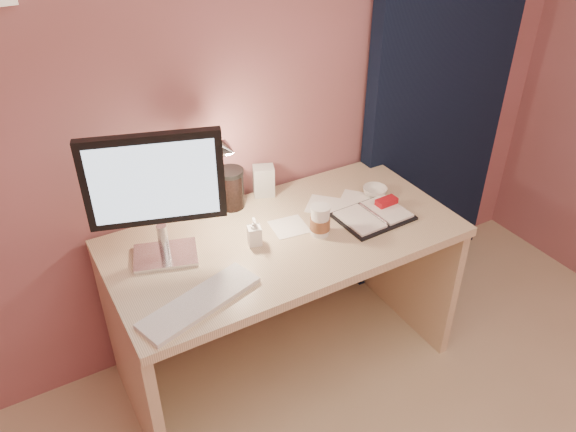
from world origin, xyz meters
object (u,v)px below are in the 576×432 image
planner (374,214)px  dark_jar (231,190)px  lotion_bottle (254,231)px  keyboard (200,302)px  bowl (375,191)px  monitor (156,188)px  desk_lamp (200,176)px  product_box (264,181)px  coffee_cup (320,221)px  desk (276,268)px

planner → dark_jar: dark_jar is taller
lotion_bottle → dark_jar: (0.04, 0.29, 0.02)m
keyboard → dark_jar: (0.35, 0.51, 0.07)m
keyboard → bowl: size_ratio=4.07×
monitor → desk_lamp: bearing=46.0°
monitor → dark_jar: bearing=46.4°
desk_lamp → keyboard: bearing=-138.4°
planner → bowl: bearing=50.0°
keyboard → product_box: (0.52, 0.53, 0.06)m
keyboard → product_box: bearing=28.3°
bowl → coffee_cup: bearing=-160.2°
lotion_bottle → product_box: size_ratio=0.85×
desk → planner: bearing=-21.3°
monitor → planner: size_ratio=1.67×
desk → bowl: bearing=-0.7°
coffee_cup → dark_jar: 0.42m
dark_jar → desk_lamp: bearing=-150.4°
coffee_cup → lotion_bottle: 0.26m
monitor → planner: monitor is taller
desk → lotion_bottle: (-0.13, -0.07, 0.28)m
desk → bowl: size_ratio=12.92×
desk → dark_jar: (-0.09, 0.22, 0.30)m
desk → desk_lamp: bearing=154.0°
desk → monitor: size_ratio=2.75×
monitor → product_box: monitor is taller
coffee_cup → lotion_bottle: size_ratio=1.11×
bowl → desk_lamp: size_ratio=0.28×
keyboard → coffee_cup: size_ratio=3.43×
desk → keyboard: keyboard is taller
dark_jar → desk_lamp: 0.25m
desk → desk_lamp: (-0.26, 0.13, 0.46)m
planner → coffee_cup: (-0.26, 0.01, 0.05)m
lotion_bottle → monitor: bearing=165.0°
desk → monitor: 0.70m
monitor → coffee_cup: (0.58, -0.16, -0.24)m
monitor → desk: bearing=15.3°
lotion_bottle → dark_jar: bearing=82.5°
keyboard → bowl: (0.95, 0.28, 0.01)m
planner → lotion_bottle: 0.53m
bowl → monitor: bearing=178.6°
monitor → bowl: (0.96, -0.02, -0.29)m
keyboard → dark_jar: bearing=38.0°
lotion_bottle → desk_lamp: (-0.13, 0.20, 0.18)m
monitor → dark_jar: (0.37, 0.20, -0.23)m
desk → dark_jar: 0.39m
lotion_bottle → desk_lamp: bearing=122.8°
coffee_cup → keyboard: bearing=-165.7°
keyboard → product_box: 0.74m
bowl → desk_lamp: (-0.76, 0.13, 0.22)m
planner → product_box: 0.50m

